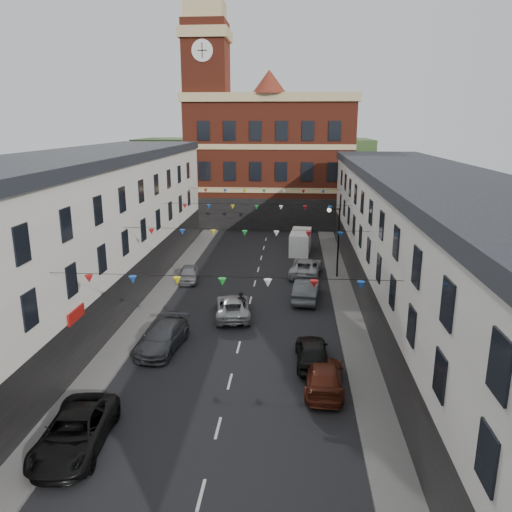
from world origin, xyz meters
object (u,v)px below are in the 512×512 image
(street_lamp, at_px, (336,233))
(car_left_d, at_px, (163,337))
(car_right_c, at_px, (324,376))
(car_right_e, at_px, (307,289))
(car_left_c, at_px, (75,432))
(car_right_f, at_px, (306,267))
(car_right_d, at_px, (312,352))
(moving_car, at_px, (233,307))
(white_van, at_px, (300,242))
(pedestrian, at_px, (241,305))
(car_left_e, at_px, (189,274))

(street_lamp, distance_m, car_left_d, 18.40)
(car_right_c, height_order, car_right_e, car_right_e)
(car_left_c, distance_m, car_right_e, 20.61)
(car_left_d, bearing_deg, car_right_c, -16.57)
(car_right_f, bearing_deg, street_lamp, 172.08)
(car_right_d, height_order, moving_car, car_right_d)
(white_van, bearing_deg, car_left_d, -104.62)
(street_lamp, bearing_deg, car_right_c, -95.69)
(car_right_c, relative_size, car_right_d, 1.08)
(car_right_d, bearing_deg, car_right_f, -91.50)
(car_left_d, bearing_deg, car_left_c, -90.84)
(car_right_c, height_order, car_right_f, car_right_f)
(street_lamp, relative_size, moving_car, 1.22)
(street_lamp, bearing_deg, pedestrian, -126.19)
(moving_car, bearing_deg, white_van, -112.81)
(car_left_d, height_order, moving_car, car_left_d)
(street_lamp, xyz_separation_m, moving_car, (-7.46, -9.20, -3.22))
(car_left_c, bearing_deg, car_left_d, 78.96)
(car_left_e, bearing_deg, car_left_d, -91.75)
(car_left_e, distance_m, car_right_d, 17.04)
(street_lamp, xyz_separation_m, car_right_e, (-2.42, -5.55, -3.10))
(car_left_c, bearing_deg, car_left_e, 86.23)
(car_right_c, bearing_deg, pedestrian, -57.47)
(car_left_c, xyz_separation_m, car_right_e, (9.63, 18.22, 0.08))
(car_right_c, height_order, pedestrian, pedestrian)
(car_left_d, bearing_deg, car_right_e, 53.10)
(car_left_e, distance_m, car_right_c, 19.46)
(street_lamp, bearing_deg, car_left_d, -126.85)
(car_left_e, bearing_deg, car_right_e, -28.41)
(car_right_d, relative_size, car_right_f, 0.81)
(car_right_d, height_order, pedestrian, pedestrian)
(car_right_e, bearing_deg, moving_car, 42.58)
(street_lamp, distance_m, car_right_f, 4.00)
(car_right_f, distance_m, pedestrian, 10.99)
(street_lamp, distance_m, car_right_e, 6.80)
(street_lamp, bearing_deg, car_right_e, -113.56)
(car_left_e, bearing_deg, moving_car, -65.31)
(car_left_c, xyz_separation_m, car_right_d, (9.71, 7.98, 0.00))
(car_right_d, bearing_deg, car_right_c, 99.79)
(car_right_f, height_order, pedestrian, pedestrian)
(car_left_c, height_order, white_van, white_van)
(car_left_d, xyz_separation_m, white_van, (8.12, 22.93, 0.38))
(car_left_d, distance_m, pedestrian, 6.49)
(car_right_e, relative_size, pedestrian, 2.71)
(car_right_c, relative_size, car_right_e, 0.95)
(car_left_c, xyz_separation_m, moving_car, (4.59, 14.57, -0.05))
(street_lamp, relative_size, car_right_d, 1.39)
(car_left_e, xyz_separation_m, car_right_c, (10.22, -16.56, 0.04))
(car_left_c, height_order, car_right_e, car_right_e)
(car_right_e, xyz_separation_m, pedestrian, (-4.46, -3.85, 0.10))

